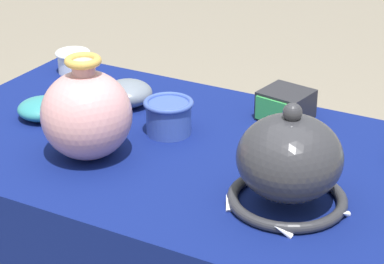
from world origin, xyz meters
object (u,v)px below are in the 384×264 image
(vase_tall_bulbous, at_px, (86,114))
(mosaic_tile_box, at_px, (285,105))
(cup_wide_cobalt, at_px, (169,116))
(vase_dome_bell, at_px, (289,164))
(bowl_shallow_slate, at_px, (128,93))
(bowl_shallow_teal, at_px, (43,108))
(cup_wide_porcelain, at_px, (73,61))

(vase_tall_bulbous, relative_size, mosaic_tile_box, 1.79)
(vase_tall_bulbous, xyz_separation_m, cup_wide_cobalt, (0.10, 0.18, -0.06))
(vase_dome_bell, xyz_separation_m, bowl_shallow_slate, (-0.54, 0.26, -0.06))
(bowl_shallow_teal, bearing_deg, cup_wide_cobalt, 12.87)
(vase_dome_bell, height_order, bowl_shallow_teal, vase_dome_bell)
(vase_tall_bulbous, xyz_separation_m, mosaic_tile_box, (0.30, 0.39, -0.07))
(vase_tall_bulbous, bearing_deg, cup_wide_porcelain, 130.24)
(bowl_shallow_teal, relative_size, cup_wide_porcelain, 1.24)
(vase_dome_bell, xyz_separation_m, bowl_shallow_teal, (-0.68, 0.10, -0.06))
(mosaic_tile_box, xyz_separation_m, cup_wide_porcelain, (-0.64, 0.01, -0.00))
(vase_dome_bell, height_order, bowl_shallow_slate, vase_dome_bell)
(bowl_shallow_slate, bearing_deg, vase_dome_bell, -25.89)
(cup_wide_porcelain, bearing_deg, mosaic_tile_box, -0.84)
(vase_tall_bulbous, xyz_separation_m, bowl_shallow_slate, (-0.08, 0.28, -0.07))
(bowl_shallow_slate, bearing_deg, vase_tall_bulbous, -74.16)
(vase_dome_bell, distance_m, bowl_shallow_slate, 0.60)
(mosaic_tile_box, bearing_deg, bowl_shallow_slate, -153.91)
(mosaic_tile_box, relative_size, cup_wide_cobalt, 1.10)
(mosaic_tile_box, bearing_deg, cup_wide_porcelain, -171.23)
(cup_wide_porcelain, bearing_deg, cup_wide_cobalt, -26.43)
(vase_tall_bulbous, height_order, mosaic_tile_box, vase_tall_bulbous)
(vase_dome_bell, height_order, cup_wide_porcelain, vase_dome_bell)
(bowl_shallow_teal, height_order, cup_wide_porcelain, cup_wide_porcelain)
(vase_tall_bulbous, bearing_deg, mosaic_tile_box, 52.27)
(bowl_shallow_slate, bearing_deg, bowl_shallow_teal, -129.94)
(vase_dome_bell, distance_m, mosaic_tile_box, 0.41)
(bowl_shallow_slate, relative_size, cup_wide_cobalt, 1.08)
(bowl_shallow_teal, xyz_separation_m, cup_wide_porcelain, (-0.12, 0.29, 0.01))
(cup_wide_porcelain, bearing_deg, vase_dome_bell, -25.66)
(vase_tall_bulbous, distance_m, vase_dome_bell, 0.46)
(bowl_shallow_teal, bearing_deg, vase_tall_bulbous, -27.44)
(vase_tall_bulbous, relative_size, cup_wide_porcelain, 2.34)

